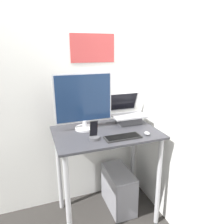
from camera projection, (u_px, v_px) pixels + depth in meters
name	position (u px, v px, depth m)	size (l,w,h in m)	color
wall_back	(93.00, 84.00, 2.27)	(6.00, 0.06, 2.60)	white
wall_side_right	(182.00, 94.00, 1.80)	(0.05, 6.00, 2.60)	white
desk	(106.00, 149.00, 2.06)	(0.95, 0.65, 0.92)	#333338
laptop	(127.00, 115.00, 2.23)	(0.33, 0.31, 0.29)	#4C4C51
monitor	(84.00, 102.00, 1.99)	(0.53, 0.18, 0.53)	silver
keyboard	(123.00, 137.00, 1.86)	(0.32, 0.13, 0.02)	black
mouse	(147.00, 133.00, 1.92)	(0.04, 0.07, 0.03)	#99999E
cell_phone	(94.00, 135.00, 1.82)	(0.09, 0.09, 0.17)	#4C4C51
computer_tower	(119.00, 189.00, 2.33)	(0.23, 0.48, 0.43)	gray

